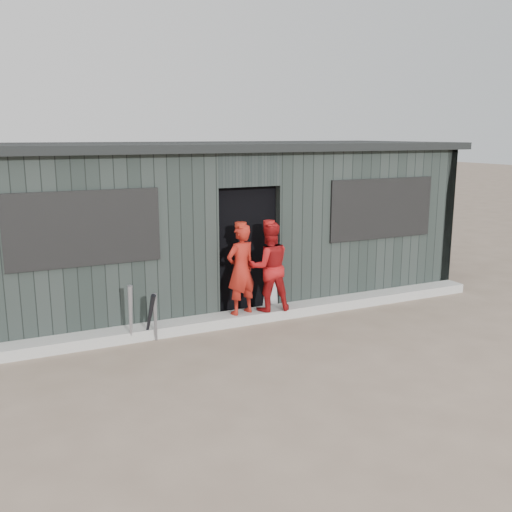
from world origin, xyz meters
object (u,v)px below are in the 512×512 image
bat_left (131,315)px  bat_right (150,317)px  dugout (214,221)px  bat_mid (155,317)px  player_grey_back (273,266)px  player_red_left (241,269)px  player_red_right (269,267)px

bat_left → bat_right: bat_left is taller
dugout → bat_left: bearing=-135.5°
bat_mid → player_grey_back: bearing=18.1°
player_red_left → player_grey_back: 0.90m
bat_mid → player_red_right: size_ratio=0.52×
player_red_right → player_grey_back: size_ratio=0.96×
bat_mid → bat_left: bearing=172.9°
player_grey_back → dugout: bearing=-65.1°
player_red_right → player_grey_back: bearing=-113.4°
bat_right → player_red_left: bearing=7.7°
bat_left → player_red_right: (2.14, 0.17, 0.40)m
player_red_right → player_grey_back: (0.31, 0.48, -0.12)m
player_red_right → dugout: dugout is taller
bat_right → player_red_left: 1.52m
player_red_left → bat_mid: bearing=-5.5°
bat_right → dugout: bearing=48.6°
bat_mid → player_red_left: 1.46m
bat_mid → dugout: 2.69m
player_grey_back → dugout: (-0.51, 1.24, 0.59)m
player_red_left → bat_left: bearing=-8.7°
bat_right → player_red_right: size_ratio=0.54×
player_red_right → dugout: (-0.20, 1.72, 0.47)m
bat_left → player_red_left: 1.74m
player_red_left → player_red_right: size_ratio=1.00×
player_red_left → player_grey_back: (0.76, 0.47, -0.12)m
bat_left → dugout: bearing=44.5°
bat_left → bat_mid: 0.33m
bat_right → player_red_right: (1.88, 0.18, 0.47)m
bat_left → player_red_left: player_red_left is taller
bat_left → bat_mid: bat_left is taller
bat_right → dugout: 2.70m
bat_left → player_red_left: (1.69, 0.19, 0.40)m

